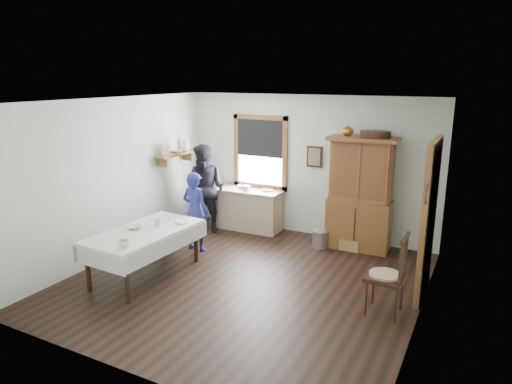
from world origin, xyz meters
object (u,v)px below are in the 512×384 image
at_px(work_counter, 246,209).
at_px(woman_blue, 195,214).
at_px(figure_dark, 205,192).
at_px(dining_table, 146,253).
at_px(spindle_chair, 386,274).
at_px(pail, 320,239).
at_px(wicker_basket, 350,244).
at_px(china_hutch, 360,194).

distance_m(work_counter, woman_blue, 1.47).
height_order(work_counter, figure_dark, figure_dark).
distance_m(dining_table, spindle_chair, 3.58).
bearing_deg(woman_blue, figure_dark, -63.72).
bearing_deg(spindle_chair, pail, 133.41).
height_order(dining_table, wicker_basket, dining_table).
relative_size(china_hutch, spindle_chair, 1.81).
relative_size(spindle_chair, woman_blue, 0.84).
xyz_separation_m(work_counter, spindle_chair, (3.24, -2.18, 0.14)).
bearing_deg(pail, china_hutch, 24.42).
bearing_deg(figure_dark, woman_blue, -67.46).
xyz_separation_m(work_counter, wicker_basket, (2.21, -0.15, -0.31)).
bearing_deg(woman_blue, pail, -146.37).
relative_size(spindle_chair, wicker_basket, 3.20).
bearing_deg(work_counter, figure_dark, -142.98).
relative_size(work_counter, china_hutch, 0.71).
height_order(work_counter, dining_table, work_counter).
height_order(woman_blue, figure_dark, figure_dark).
bearing_deg(pail, dining_table, -129.45).
bearing_deg(work_counter, dining_table, -97.91).
relative_size(spindle_chair, pail, 3.53).
distance_m(china_hutch, dining_table, 3.80).
distance_m(dining_table, figure_dark, 2.26).
xyz_separation_m(spindle_chair, wicker_basket, (-1.02, 2.02, -0.45)).
bearing_deg(dining_table, wicker_basket, 45.43).
xyz_separation_m(pail, woman_blue, (-1.94, -1.14, 0.50)).
xyz_separation_m(china_hutch, pail, (-0.61, -0.28, -0.85)).
bearing_deg(wicker_basket, woman_blue, -152.60).
xyz_separation_m(work_counter, pail, (1.69, -0.29, -0.26)).
relative_size(dining_table, spindle_chair, 1.67).
height_order(pail, wicker_basket, pail).
relative_size(dining_table, figure_dark, 1.15).
distance_m(dining_table, pail, 3.14).
distance_m(spindle_chair, figure_dark, 4.23).
height_order(china_hutch, wicker_basket, china_hutch).
bearing_deg(china_hutch, work_counter, 177.60).
bearing_deg(pail, woman_blue, -149.47).
distance_m(wicker_basket, woman_blue, 2.83).
distance_m(china_hutch, pail, 1.08).
distance_m(spindle_chair, wicker_basket, 2.31).
bearing_deg(spindle_chair, woman_blue, 171.99).
height_order(work_counter, pail, work_counter).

